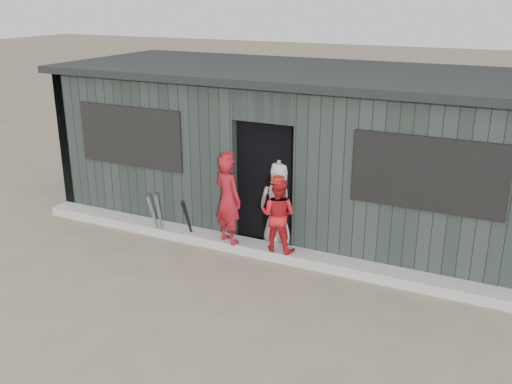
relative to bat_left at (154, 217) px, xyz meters
The scene contains 9 objects.
ground 2.39m from the bat_left, 42.76° to the right, with size 80.00×80.00×0.00m, color #6F624D.
curb 1.77m from the bat_left, ahead, with size 8.00×0.36×0.15m, color #9FA09B.
bat_left is the anchor object (origin of this frame).
bat_mid 0.10m from the bat_left, 17.87° to the left, with size 0.07×0.07×0.78m, color slate.
bat_right 0.58m from the bat_left, 11.80° to the left, with size 0.07×0.07×0.73m, color black.
player_red_left 1.39m from the bat_left, ahead, with size 0.50×0.33×1.38m, color maroon.
player_red_right 2.14m from the bat_left, ahead, with size 0.54×0.42×1.12m, color red.
player_grey_back 2.07m from the bat_left, 17.93° to the left, with size 0.68×0.45×1.40m, color #A9A9A9.
dugout 2.73m from the bat_left, 47.70° to the left, with size 8.30×3.30×2.62m.
Camera 1 is at (3.48, -5.36, 3.76)m, focal length 40.00 mm.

